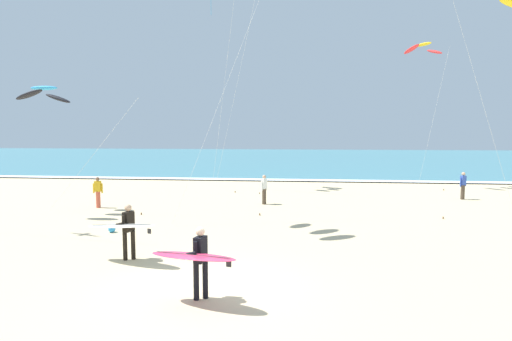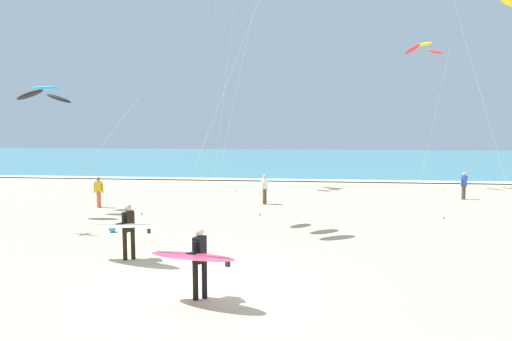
# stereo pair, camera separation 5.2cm
# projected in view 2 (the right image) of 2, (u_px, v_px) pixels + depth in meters

# --- Properties ---
(ground_plane) EXTENTS (160.00, 160.00, 0.00)m
(ground_plane) POSITION_uv_depth(u_px,v_px,m) (202.00, 290.00, 10.15)
(ground_plane) COLOR #D1BA8E
(ocean_water) EXTENTS (160.00, 60.00, 0.08)m
(ocean_water) POSITION_uv_depth(u_px,v_px,m) (287.00, 158.00, 62.61)
(ocean_water) COLOR teal
(ocean_water) RESTS_ON ground
(shoreline_foam) EXTENTS (160.00, 1.39, 0.01)m
(shoreline_foam) POSITION_uv_depth(u_px,v_px,m) (273.00, 180.00, 33.23)
(shoreline_foam) COLOR white
(shoreline_foam) RESTS_ON ocean_water
(surfer_lead) EXTENTS (2.17, 1.14, 1.71)m
(surfer_lead) POSITION_uv_depth(u_px,v_px,m) (196.00, 257.00, 9.38)
(surfer_lead) COLOR black
(surfer_lead) RESTS_ON ground
(surfer_trailing) EXTENTS (2.45, 1.18, 1.71)m
(surfer_trailing) POSITION_uv_depth(u_px,v_px,m) (124.00, 227.00, 12.36)
(surfer_trailing) COLOR black
(surfer_trailing) RESTS_ON ground
(kite_arc_golden_near) EXTENTS (2.94, 3.17, 10.05)m
(kite_arc_golden_near) POSITION_uv_depth(u_px,v_px,m) (424.00, 49.00, 28.70)
(kite_arc_golden_near) COLOR red
(kite_arc_golden_near) RESTS_ON ground
(kite_arc_cobalt_high) EXTENTS (5.40, 2.69, 6.05)m
(kite_arc_cobalt_high) POSITION_uv_depth(u_px,v_px,m) (45.00, 94.00, 19.60)
(kite_arc_cobalt_high) COLOR black
(kite_arc_cobalt_high) RESTS_ON ground
(bystander_yellow_top) EXTENTS (0.49, 0.23, 1.59)m
(bystander_yellow_top) POSITION_uv_depth(u_px,v_px,m) (99.00, 192.00, 21.26)
(bystander_yellow_top) COLOR #D8593F
(bystander_yellow_top) RESTS_ON ground
(bystander_blue_top) EXTENTS (0.44, 0.32, 1.59)m
(bystander_blue_top) POSITION_uv_depth(u_px,v_px,m) (464.00, 186.00, 23.84)
(bystander_blue_top) COLOR #4C3D2D
(bystander_blue_top) RESTS_ON ground
(bystander_white_top) EXTENTS (0.32, 0.44, 1.59)m
(bystander_white_top) POSITION_uv_depth(u_px,v_px,m) (265.00, 189.00, 22.27)
(bystander_white_top) COLOR #4C3D2D
(bystander_white_top) RESTS_ON ground
(beach_ball) EXTENTS (0.28, 0.28, 0.28)m
(beach_ball) POSITION_uv_depth(u_px,v_px,m) (112.00, 229.00, 16.05)
(beach_ball) COLOR #2D99DB
(beach_ball) RESTS_ON ground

